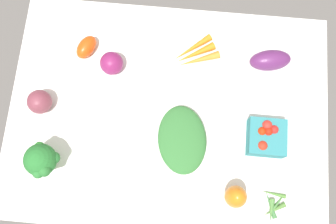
# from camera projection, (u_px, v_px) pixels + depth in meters

# --- Properties ---
(tablecloth) EXTENTS (1.04, 0.76, 0.02)m
(tablecloth) POSITION_uv_depth(u_px,v_px,m) (168.00, 114.00, 1.24)
(tablecloth) COLOR white
(tablecloth) RESTS_ON ground
(red_onion_near_basket) EXTENTS (0.08, 0.08, 0.08)m
(red_onion_near_basket) POSITION_uv_depth(u_px,v_px,m) (112.00, 63.00, 1.23)
(red_onion_near_basket) COLOR #86225B
(red_onion_near_basket) RESTS_ON tablecloth
(eggplant) EXTENTS (0.15, 0.09, 0.07)m
(eggplant) POSITION_uv_depth(u_px,v_px,m) (270.00, 60.00, 1.24)
(eggplant) COLOR #5F2761
(eggplant) RESTS_ON tablecloth
(carrot_bunch) EXTENTS (0.16, 0.13, 0.03)m
(carrot_bunch) POSITION_uv_depth(u_px,v_px,m) (196.00, 54.00, 1.27)
(carrot_bunch) COLOR orange
(carrot_bunch) RESTS_ON tablecloth
(leafy_greens_clump) EXTENTS (0.19, 0.24, 0.05)m
(leafy_greens_clump) POSITION_uv_depth(u_px,v_px,m) (182.00, 140.00, 1.19)
(leafy_greens_clump) COLOR #347436
(leafy_greens_clump) RESTS_ON tablecloth
(bell_pepper_orange) EXTENTS (0.09, 0.09, 0.10)m
(bell_pepper_orange) POSITION_uv_depth(u_px,v_px,m) (236.00, 197.00, 1.12)
(bell_pepper_orange) COLOR orange
(bell_pepper_orange) RESTS_ON tablecloth
(berry_basket) EXTENTS (0.12, 0.12, 0.07)m
(berry_basket) POSITION_uv_depth(u_px,v_px,m) (266.00, 137.00, 1.18)
(berry_basket) COLOR teal
(berry_basket) RESTS_ON tablecloth
(red_onion_center) EXTENTS (0.08, 0.08, 0.08)m
(red_onion_center) POSITION_uv_depth(u_px,v_px,m) (40.00, 102.00, 1.20)
(red_onion_center) COLOR brown
(red_onion_center) RESTS_ON tablecloth
(broccoli_head) EXTENTS (0.10, 0.11, 0.13)m
(broccoli_head) POSITION_uv_depth(u_px,v_px,m) (41.00, 160.00, 1.11)
(broccoli_head) COLOR #A4C37B
(broccoli_head) RESTS_ON tablecloth
(okra_pile) EXTENTS (0.08, 0.10, 0.02)m
(okra_pile) POSITION_uv_depth(u_px,v_px,m) (273.00, 205.00, 1.16)
(okra_pile) COLOR #4D8644
(okra_pile) RESTS_ON tablecloth
(roma_tomato) EXTENTS (0.09, 0.10, 0.05)m
(roma_tomato) POSITION_uv_depth(u_px,v_px,m) (86.00, 47.00, 1.26)
(roma_tomato) COLOR #E44B12
(roma_tomato) RESTS_ON tablecloth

